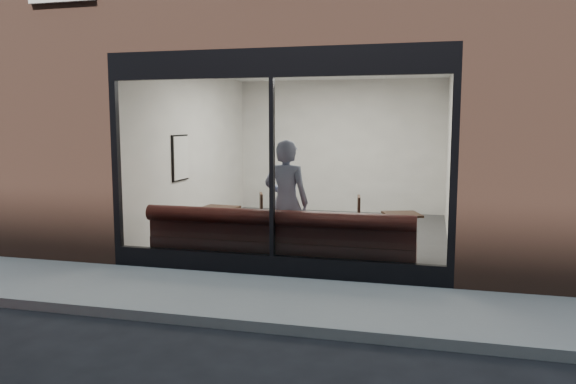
% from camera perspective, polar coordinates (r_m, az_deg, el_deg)
% --- Properties ---
extents(ground, '(120.00, 120.00, 0.00)m').
position_cam_1_polar(ground, '(6.30, -6.90, -13.32)').
color(ground, black).
rests_on(ground, ground).
extents(sidewalk_near, '(40.00, 2.00, 0.01)m').
position_cam_1_polar(sidewalk_near, '(7.18, -3.94, -10.62)').
color(sidewalk_near, gray).
rests_on(sidewalk_near, ground).
extents(kerb_near, '(40.00, 0.10, 0.12)m').
position_cam_1_polar(kerb_near, '(6.23, -7.08, -12.95)').
color(kerb_near, gray).
rests_on(kerb_near, ground).
extents(host_building_pier_left, '(2.50, 12.00, 3.20)m').
position_cam_1_polar(host_building_pier_left, '(14.74, -9.27, 4.75)').
color(host_building_pier_left, brown).
rests_on(host_building_pier_left, ground).
extents(host_building_pier_right, '(2.50, 12.00, 3.20)m').
position_cam_1_polar(host_building_pier_right, '(13.59, 21.17, 4.16)').
color(host_building_pier_right, brown).
rests_on(host_building_pier_right, ground).
extents(host_building_backfill, '(5.00, 6.00, 3.20)m').
position_cam_1_polar(host_building_backfill, '(16.64, 6.98, 5.05)').
color(host_building_backfill, brown).
rests_on(host_building_backfill, ground).
extents(cafe_floor, '(6.00, 6.00, 0.00)m').
position_cam_1_polar(cafe_floor, '(10.93, 2.71, -4.34)').
color(cafe_floor, '#2D2D30').
rests_on(cafe_floor, ground).
extents(cafe_ceiling, '(6.00, 6.00, 0.00)m').
position_cam_1_polar(cafe_ceiling, '(10.75, 2.81, 12.45)').
color(cafe_ceiling, white).
rests_on(cafe_ceiling, host_building_upper).
extents(cafe_wall_back, '(5.00, 0.00, 5.00)m').
position_cam_1_polar(cafe_wall_back, '(13.66, 5.32, 4.63)').
color(cafe_wall_back, silver).
rests_on(cafe_wall_back, ground).
extents(cafe_wall_left, '(0.00, 6.00, 6.00)m').
position_cam_1_polar(cafe_wall_left, '(11.49, -9.52, 4.08)').
color(cafe_wall_left, silver).
rests_on(cafe_wall_left, ground).
extents(cafe_wall_right, '(0.00, 6.00, 6.00)m').
position_cam_1_polar(cafe_wall_right, '(10.51, 16.20, 3.62)').
color(cafe_wall_right, silver).
rests_on(cafe_wall_right, ground).
extents(storefront_kick, '(5.00, 0.10, 0.30)m').
position_cam_1_polar(storefront_kick, '(8.11, -1.59, -7.47)').
color(storefront_kick, black).
rests_on(storefront_kick, ground).
extents(storefront_header, '(5.00, 0.10, 0.40)m').
position_cam_1_polar(storefront_header, '(7.88, -1.66, 13.00)').
color(storefront_header, black).
rests_on(storefront_header, host_building_upper).
extents(storefront_mullion, '(0.06, 0.10, 2.50)m').
position_cam_1_polar(storefront_mullion, '(7.87, -1.63, 2.44)').
color(storefront_mullion, black).
rests_on(storefront_mullion, storefront_kick).
extents(storefront_glass, '(4.80, 0.00, 4.80)m').
position_cam_1_polar(storefront_glass, '(7.84, -1.69, 2.42)').
color(storefront_glass, white).
rests_on(storefront_glass, storefront_kick).
extents(banquette, '(4.00, 0.55, 0.45)m').
position_cam_1_polar(banquette, '(8.46, -0.84, -6.32)').
color(banquette, '#3C1915').
rests_on(banquette, cafe_floor).
extents(person, '(0.74, 0.51, 1.93)m').
position_cam_1_polar(person, '(8.62, -0.19, -1.07)').
color(person, '#8A95BB').
rests_on(person, cafe_floor).
extents(cafe_table_left, '(0.65, 0.65, 0.04)m').
position_cam_1_polar(cafe_table_left, '(9.56, -7.13, -1.66)').
color(cafe_table_left, black).
rests_on(cafe_table_left, cafe_floor).
extents(cafe_table_right, '(0.69, 0.69, 0.03)m').
position_cam_1_polar(cafe_table_right, '(9.07, 11.51, -2.23)').
color(cafe_table_right, black).
rests_on(cafe_table_right, cafe_floor).
extents(cafe_chair_left, '(0.48, 0.48, 0.04)m').
position_cam_1_polar(cafe_chair_left, '(9.96, -3.82, -4.19)').
color(cafe_chair_left, black).
rests_on(cafe_chair_left, cafe_floor).
extents(cafe_chair_right, '(0.48, 0.48, 0.04)m').
position_cam_1_polar(cafe_chair_right, '(9.65, 6.03, -4.58)').
color(cafe_chair_right, black).
rests_on(cafe_chair_right, cafe_floor).
extents(wall_poster, '(0.02, 0.61, 0.81)m').
position_cam_1_polar(wall_poster, '(10.85, -10.82, 3.43)').
color(wall_poster, white).
rests_on(wall_poster, cafe_wall_left).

